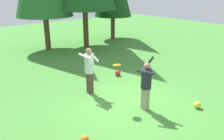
{
  "coord_description": "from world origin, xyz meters",
  "views": [
    {
      "loc": [
        -5.03,
        -5.21,
        3.86
      ],
      "look_at": [
        -0.14,
        0.78,
        1.05
      ],
      "focal_mm": 36.94,
      "sensor_mm": 36.0,
      "label": 1
    }
  ],
  "objects_px": {
    "person_catcher": "(89,67)",
    "ball_orange": "(85,139)",
    "ball_yellow": "(197,105)",
    "frisbee": "(117,65)",
    "ball_red": "(118,73)",
    "person_thrower": "(146,82)"
  },
  "relations": [
    {
      "from": "person_catcher",
      "to": "ball_orange",
      "type": "xyz_separation_m",
      "value": [
        -1.82,
        -2.42,
        -0.94
      ]
    },
    {
      "from": "ball_yellow",
      "to": "frisbee",
      "type": "bearing_deg",
      "value": 135.34
    },
    {
      "from": "frisbee",
      "to": "ball_orange",
      "type": "xyz_separation_m",
      "value": [
        -2.0,
        -1.08,
        -1.33
      ]
    },
    {
      "from": "frisbee",
      "to": "person_catcher",
      "type": "bearing_deg",
      "value": 98.03
    },
    {
      "from": "ball_red",
      "to": "ball_orange",
      "type": "height_order",
      "value": "ball_red"
    },
    {
      "from": "person_catcher",
      "to": "ball_orange",
      "type": "height_order",
      "value": "person_catcher"
    },
    {
      "from": "person_catcher",
      "to": "ball_red",
      "type": "distance_m",
      "value": 2.33
    },
    {
      "from": "frisbee",
      "to": "ball_red",
      "type": "bearing_deg",
      "value": 48.53
    },
    {
      "from": "ball_yellow",
      "to": "ball_orange",
      "type": "height_order",
      "value": "ball_yellow"
    },
    {
      "from": "ball_red",
      "to": "person_thrower",
      "type": "bearing_deg",
      "value": -113.94
    },
    {
      "from": "person_catcher",
      "to": "ball_yellow",
      "type": "distance_m",
      "value": 4.0
    },
    {
      "from": "person_thrower",
      "to": "ball_orange",
      "type": "distance_m",
      "value": 2.69
    },
    {
      "from": "frisbee",
      "to": "person_thrower",
      "type": "bearing_deg",
      "value": -57.14
    },
    {
      "from": "ball_yellow",
      "to": "person_thrower",
      "type": "bearing_deg",
      "value": 142.27
    },
    {
      "from": "frisbee",
      "to": "ball_orange",
      "type": "height_order",
      "value": "frisbee"
    },
    {
      "from": "person_thrower",
      "to": "ball_yellow",
      "type": "xyz_separation_m",
      "value": [
        1.4,
        -1.09,
        -0.85
      ]
    },
    {
      "from": "person_catcher",
      "to": "ball_red",
      "type": "bearing_deg",
      "value": 101.61
    },
    {
      "from": "frisbee",
      "to": "ball_yellow",
      "type": "xyz_separation_m",
      "value": [
        1.94,
        -1.92,
        -1.33
      ]
    },
    {
      "from": "person_thrower",
      "to": "ball_orange",
      "type": "relative_size",
      "value": 7.86
    },
    {
      "from": "ball_red",
      "to": "person_catcher",
      "type": "bearing_deg",
      "value": -160.36
    },
    {
      "from": "person_thrower",
      "to": "ball_red",
      "type": "distance_m",
      "value": 3.27
    },
    {
      "from": "ball_red",
      "to": "ball_yellow",
      "type": "height_order",
      "value": "ball_red"
    }
  ]
}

